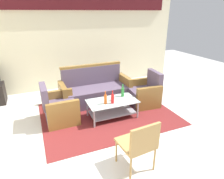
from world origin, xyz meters
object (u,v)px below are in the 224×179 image
bottle_orange (105,99)px  armchair_left (59,109)px  couch (95,91)px  bottle_green (123,92)px  wicker_chair (139,142)px  armchair_right (144,94)px  bottle_red (113,98)px  cup (113,99)px  coffee_table (112,106)px

bottle_orange → armchair_left: bearing=158.3°
couch → bottle_orange: bearing=84.0°
bottle_green → wicker_chair: wicker_chair is taller
armchair_right → bottle_red: size_ratio=2.92×
wicker_chair → bottle_green: bearing=67.1°
bottle_red → bottle_orange: (-0.15, 0.04, -0.00)m
armchair_left → cup: armchair_left is taller
armchair_left → coffee_table: size_ratio=0.77×
coffee_table → bottle_red: size_ratio=3.78×
bottle_red → cup: bottle_red is taller
bottle_red → bottle_green: bottle_green is taller
bottle_green → bottle_orange: size_ratio=1.04×
bottle_red → wicker_chair: wicker_chair is taller
couch → coffee_table: 0.93m
cup → wicker_chair: (-0.26, -1.62, 0.03)m
armchair_left → armchair_right: bearing=89.6°
armchair_left → bottle_red: 1.18m
coffee_table → wicker_chair: wicker_chair is taller
bottle_green → wicker_chair: bearing=-108.1°
wicker_chair → armchair_right: bearing=51.6°
coffee_table → bottle_orange: (-0.19, -0.07, 0.25)m
armchair_left → bottle_orange: size_ratio=2.97×
couch → cup: bearing=95.9°
couch → cup: 0.93m
armchair_right → bottle_orange: bearing=111.9°
couch → coffee_table: (0.10, -0.92, -0.04)m
bottle_orange → wicker_chair: wicker_chair is taller
coffee_table → cup: 0.19m
couch → wicker_chair: bearing=85.7°
armchair_right → bottle_red: 1.17m
bottle_red → cup: (0.05, 0.12, -0.06)m
armchair_left → bottle_green: armchair_left is taller
armchair_right → bottle_green: 0.77m
couch → armchair_left: (-1.02, -0.62, -0.03)m
couch → coffee_table: couch is taller
couch → bottle_red: 1.05m
armchair_right → cup: bearing=111.1°
couch → bottle_green: (0.42, -0.78, 0.21)m
armchair_right → coffee_table: (-1.03, -0.32, -0.02)m
couch → armchair_left: bearing=30.5°
armchair_left → cup: size_ratio=8.50×
cup → coffee_table: bearing=-137.0°
armchair_left → couch: bearing=120.5°
armchair_right → bottle_orange: size_ratio=2.97×
armchair_left → bottle_red: size_ratio=2.92×
armchair_left → bottle_green: (1.44, -0.16, 0.24)m
armchair_left → bottle_red: (1.08, -0.41, 0.23)m
bottle_red → bottle_green: 0.44m
couch → wicker_chair: couch is taller
coffee_table → bottle_red: bearing=-109.3°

